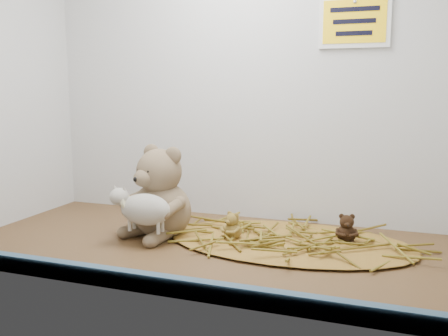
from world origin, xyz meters
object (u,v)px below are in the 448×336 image
(mini_teddy_brown, at_px, (347,227))
(toy_lamb, at_px, (146,210))
(main_teddy, at_px, (161,191))
(mini_teddy_tan, at_px, (233,224))

(mini_teddy_brown, bearing_deg, toy_lamb, -172.06)
(main_teddy, relative_size, mini_teddy_brown, 3.37)
(main_teddy, relative_size, mini_teddy_tan, 3.49)
(toy_lamb, height_order, mini_teddy_brown, toy_lamb)
(mini_teddy_tan, bearing_deg, toy_lamb, -125.37)
(toy_lamb, bearing_deg, mini_teddy_brown, 19.26)
(main_teddy, distance_m, mini_teddy_brown, 0.47)
(main_teddy, bearing_deg, toy_lamb, -66.54)
(mini_teddy_tan, distance_m, mini_teddy_brown, 0.28)
(main_teddy, distance_m, mini_teddy_tan, 0.20)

